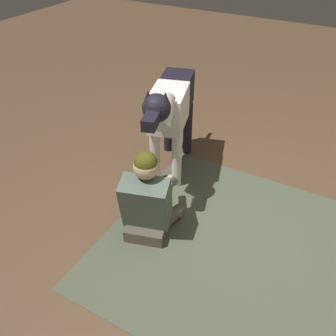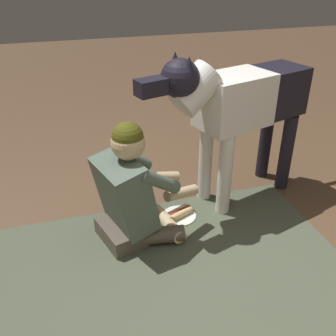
# 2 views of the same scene
# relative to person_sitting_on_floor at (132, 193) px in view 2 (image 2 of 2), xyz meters

# --- Properties ---
(ground_plane) EXTENTS (14.52, 14.52, 0.00)m
(ground_plane) POSITION_rel_person_sitting_on_floor_xyz_m (-0.31, 0.43, -0.34)
(ground_plane) COLOR brown
(area_rug) EXTENTS (2.15, 1.96, 0.01)m
(area_rug) POSITION_rel_person_sitting_on_floor_xyz_m (-0.15, 0.67, -0.34)
(area_rug) COLOR #464D3B
(area_rug) RESTS_ON ground
(person_sitting_on_floor) EXTENTS (0.72, 0.59, 0.83)m
(person_sitting_on_floor) POSITION_rel_person_sitting_on_floor_xyz_m (0.00, 0.00, 0.00)
(person_sitting_on_floor) COLOR #4F463B
(person_sitting_on_floor) RESTS_ON ground
(large_dog) EXTENTS (1.47, 0.58, 1.17)m
(large_dog) POSITION_rel_person_sitting_on_floor_xyz_m (-0.84, -0.25, 0.42)
(large_dog) COLOR silver
(large_dog) RESTS_ON ground
(hot_dog_on_plate) EXTENTS (0.25, 0.25, 0.06)m
(hot_dog_on_plate) POSITION_rel_person_sitting_on_floor_xyz_m (-0.36, -0.11, -0.31)
(hot_dog_on_plate) COLOR white
(hot_dog_on_plate) RESTS_ON ground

